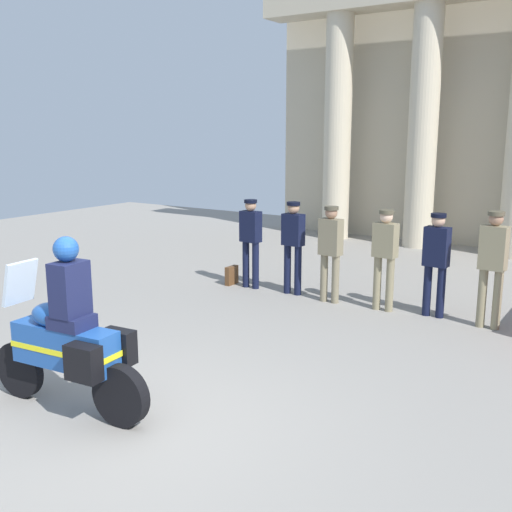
{
  "coord_description": "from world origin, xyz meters",
  "views": [
    {
      "loc": [
        4.19,
        -3.95,
        2.94
      ],
      "look_at": [
        -0.15,
        2.62,
        1.29
      ],
      "focal_mm": 42.21,
      "sensor_mm": 36.0,
      "label": 1
    }
  ],
  "objects": [
    {
      "name": "officer_in_row_1",
      "position": [
        -1.13,
        5.31,
        1.0
      ],
      "size": [
        0.4,
        0.25,
        1.69
      ],
      "rotation": [
        0.0,
        0.0,
        3.06
      ],
      "color": "black",
      "rests_on": "ground_plane"
    },
    {
      "name": "officer_in_row_3",
      "position": [
        0.64,
        5.25,
        1.0
      ],
      "size": [
        0.4,
        0.25,
        1.68
      ],
      "rotation": [
        0.0,
        0.0,
        3.06
      ],
      "color": "#847A5B",
      "rests_on": "ground_plane"
    },
    {
      "name": "officer_in_row_0",
      "position": [
        -2.02,
        5.26,
        1.0
      ],
      "size": [
        0.4,
        0.25,
        1.68
      ],
      "rotation": [
        0.0,
        0.0,
        3.06
      ],
      "color": "black",
      "rests_on": "ground_plane"
    },
    {
      "name": "briefcase_on_ground",
      "position": [
        -2.47,
        5.26,
        0.18
      ],
      "size": [
        0.1,
        0.32,
        0.36
      ],
      "primitive_type": "cube",
      "color": "brown",
      "rests_on": "ground_plane"
    },
    {
      "name": "officer_in_row_4",
      "position": [
        1.44,
        5.38,
        0.99
      ],
      "size": [
        0.4,
        0.25,
        1.67
      ],
      "rotation": [
        0.0,
        0.0,
        3.06
      ],
      "color": "black",
      "rests_on": "ground_plane"
    },
    {
      "name": "motorcycle_with_rider",
      "position": [
        -0.71,
        -0.06,
        0.79
      ],
      "size": [
        2.09,
        0.73,
        1.9
      ],
      "rotation": [
        0.0,
        0.0,
        3.24
      ],
      "color": "black",
      "rests_on": "ground_plane"
    },
    {
      "name": "officer_in_row_2",
      "position": [
        -0.33,
        5.21,
        0.99
      ],
      "size": [
        0.4,
        0.25,
        1.68
      ],
      "rotation": [
        0.0,
        0.0,
        3.06
      ],
      "color": "#7A7056",
      "rests_on": "ground_plane"
    },
    {
      "name": "officer_in_row_5",
      "position": [
        2.32,
        5.26,
        1.05
      ],
      "size": [
        0.4,
        0.25,
        1.78
      ],
      "rotation": [
        0.0,
        0.0,
        3.06
      ],
      "color": "#847A5B",
      "rests_on": "ground_plane"
    },
    {
      "name": "ground_plane",
      "position": [
        0.0,
        0.0,
        0.0
      ],
      "size": [
        28.13,
        28.13,
        0.0
      ],
      "primitive_type": "plane",
      "color": "gray"
    },
    {
      "name": "colonnade_backdrop",
      "position": [
        0.41,
        11.63,
        3.76
      ],
      "size": [
        11.23,
        1.58,
        7.3
      ],
      "color": "#B6AB91",
      "rests_on": "ground_plane"
    }
  ]
}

